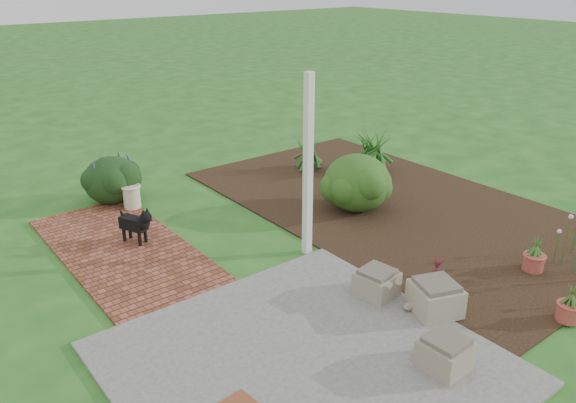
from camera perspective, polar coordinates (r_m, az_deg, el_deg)
ground at (r=7.64m, az=0.66°, el=-6.12°), size 80.00×80.00×0.00m
concrete_patio at (r=5.84m, az=1.80°, el=-16.10°), size 3.50×3.50×0.04m
brick_path at (r=8.26m, az=-16.42°, el=-4.63°), size 1.60×3.50×0.04m
garden_bed at (r=9.54m, az=10.60°, el=-0.37°), size 4.00×7.00×0.03m
veranda_post at (r=7.38m, az=2.05°, el=3.42°), size 0.10×0.10×2.50m
stone_trough_near at (r=5.88m, az=15.66°, el=-14.75°), size 0.45×0.45×0.29m
stone_trough_mid at (r=6.67m, az=14.73°, el=-9.54°), size 0.64×0.64×0.33m
stone_trough_far at (r=6.86m, az=8.99°, el=-8.27°), size 0.49×0.49×0.29m
black_dog at (r=8.22m, az=-15.18°, el=-2.10°), size 0.35×0.57×0.52m
cream_ceramic_urn at (r=9.52m, az=-15.59°, el=0.48°), size 0.30×0.30×0.37m
evergreen_shrub at (r=9.14m, az=7.04°, el=2.06°), size 1.24×1.24×0.93m
agapanthus_clump_back at (r=10.88m, az=8.55°, el=5.50°), size 1.36×1.36×0.99m
agapanthus_clump_front at (r=10.94m, az=2.12°, el=5.16°), size 0.91×0.91×0.74m
terracotta_pot_bronze at (r=6.98m, az=14.66°, el=-8.56°), size 0.33×0.33×0.23m
terracotta_pot_small_left at (r=8.00m, az=23.67°, el=-5.68°), size 0.26×0.26×0.22m
terracotta_pot_small_right at (r=7.09m, az=26.59°, el=-10.00°), size 0.28×0.28×0.21m
purple_flowering_bush at (r=9.89m, az=-17.45°, el=2.20°), size 1.12×1.12×0.80m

